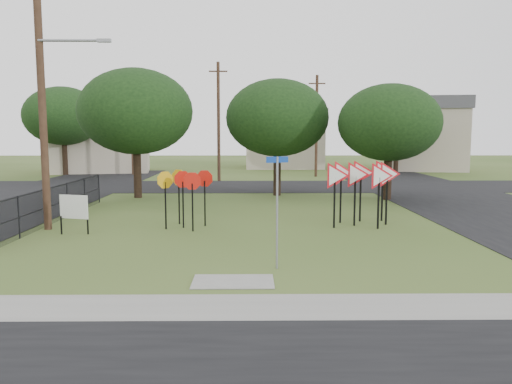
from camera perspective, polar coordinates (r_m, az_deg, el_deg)
ground at (r=14.77m, az=-2.31°, el=-7.54°), size 140.00×140.00×0.00m
sidewalk at (r=10.75m, az=-2.97°, el=-12.99°), size 30.00×1.60×0.02m
planting_strip at (r=9.63m, az=-3.27°, el=-15.40°), size 30.00×0.80×0.02m
street_right at (r=27.17m, az=24.59°, el=-1.59°), size 8.00×50.00×0.02m
street_far at (r=34.51m, az=-1.34°, el=0.65°), size 60.00×8.00×0.02m
curb_pad at (r=12.46m, az=-2.63°, el=-10.20°), size 2.00×1.20×0.02m
street_name_sign at (r=13.30m, az=2.42°, el=-1.50°), size 0.59×0.24×3.03m
stop_sign_cluster at (r=19.39m, az=-8.15°, el=0.82°), size 2.06×1.78×2.23m
yield_sign_cluster at (r=20.28m, az=12.14°, el=1.66°), size 3.40×1.95×2.60m
info_board at (r=19.15m, az=-20.10°, el=-1.75°), size 1.11×0.36×1.44m
utility_pole_main at (r=20.38m, az=-23.15°, el=10.61°), size 3.55×0.33×10.00m
far_pole_a at (r=38.41m, az=-4.30°, el=8.11°), size 1.40×0.24×9.00m
far_pole_b at (r=42.69m, az=6.93°, el=7.59°), size 1.40×0.24×8.50m
far_pole_c at (r=45.54m, az=-14.00°, el=7.70°), size 1.40×0.24×9.00m
fence_run at (r=22.26m, az=-21.78°, el=-1.14°), size 0.05×11.55×1.50m
house_left at (r=50.43m, az=-17.37°, el=6.40°), size 10.58×8.88×7.20m
house_mid at (r=54.44m, az=3.15°, el=6.16°), size 8.40×8.40×6.20m
house_right at (r=53.29m, az=18.74°, el=6.35°), size 8.30×8.30×7.20m
tree_near_left at (r=29.06m, az=-13.58°, el=8.91°), size 6.40×6.40×7.27m
tree_near_mid at (r=29.37m, az=2.46°, el=8.45°), size 6.00×6.00×6.80m
tree_near_right at (r=28.35m, az=14.99°, el=7.66°), size 5.60×5.60×6.33m
tree_far_left at (r=47.29m, az=-21.18°, el=8.10°), size 6.80×6.80×7.73m
tree_far_right at (r=48.27m, az=15.83°, el=7.51°), size 6.00×6.00×6.80m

